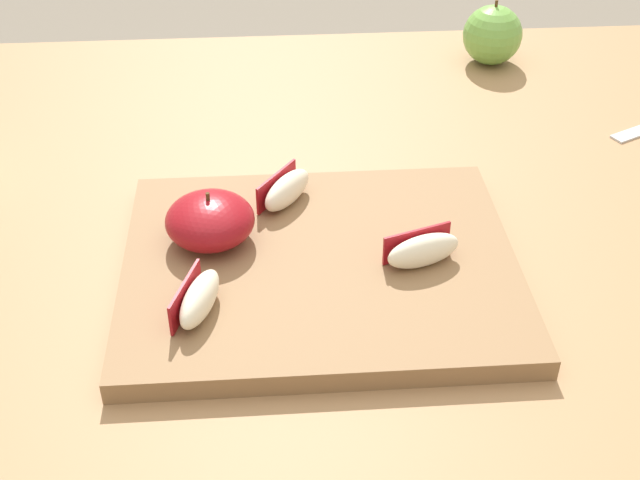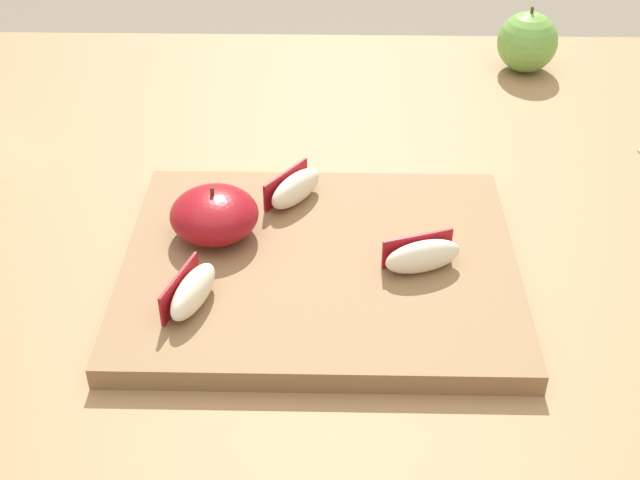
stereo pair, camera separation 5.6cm
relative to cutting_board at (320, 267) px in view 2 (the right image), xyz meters
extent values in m
cube|color=#9E754C|center=(0.03, 0.06, -0.03)|extent=(1.38, 0.99, 0.03)
cube|color=olive|center=(0.00, 0.00, 0.00)|extent=(0.35, 0.29, 0.02)
ellipsoid|color=maroon|center=(-0.10, 0.03, 0.03)|extent=(0.08, 0.08, 0.04)
cylinder|color=#4C3319|center=(-0.10, 0.03, 0.06)|extent=(0.00, 0.00, 0.01)
ellipsoid|color=#F4EACC|center=(-0.03, 0.09, 0.03)|extent=(0.06, 0.07, 0.03)
cube|color=maroon|center=(-0.04, 0.10, 0.03)|extent=(0.04, 0.05, 0.03)
ellipsoid|color=#F4EACC|center=(0.09, -0.02, 0.03)|extent=(0.07, 0.04, 0.03)
cube|color=maroon|center=(0.09, 0.00, 0.03)|extent=(0.06, 0.02, 0.03)
ellipsoid|color=#F4EACC|center=(-0.10, -0.07, 0.03)|extent=(0.04, 0.07, 0.03)
cube|color=maroon|center=(-0.12, -0.06, 0.03)|extent=(0.02, 0.06, 0.03)
sphere|color=#70AD47|center=(0.26, 0.44, 0.03)|extent=(0.08, 0.08, 0.08)
cylinder|color=#4C3319|center=(0.26, 0.44, 0.07)|extent=(0.00, 0.00, 0.01)
camera|label=1|loc=(-0.04, -0.60, 0.47)|focal=47.52mm
camera|label=2|loc=(0.01, -0.60, 0.47)|focal=47.52mm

